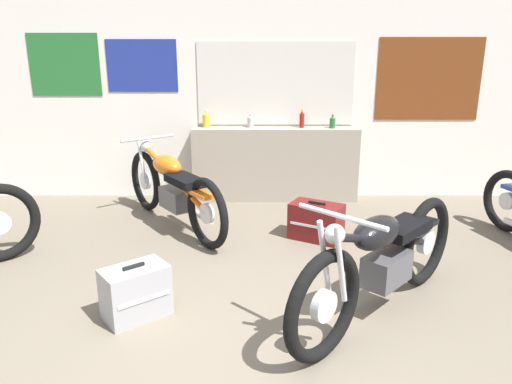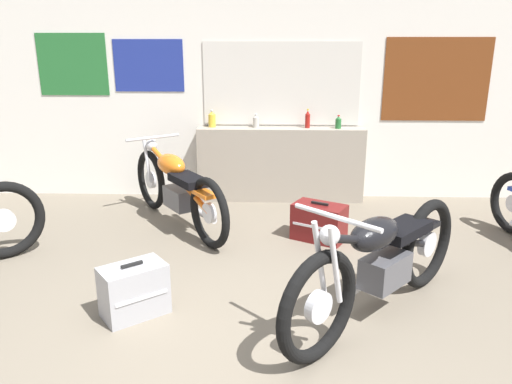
{
  "view_description": "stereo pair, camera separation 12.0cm",
  "coord_description": "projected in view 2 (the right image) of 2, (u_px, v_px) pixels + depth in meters",
  "views": [
    {
      "loc": [
        0.12,
        -2.56,
        1.97
      ],
      "look_at": [
        0.11,
        1.56,
        0.7
      ],
      "focal_mm": 35.0,
      "sensor_mm": 36.0,
      "label": 1
    },
    {
      "loc": [
        0.24,
        -2.56,
        1.97
      ],
      "look_at": [
        0.11,
        1.56,
        0.7
      ],
      "focal_mm": 35.0,
      "sensor_mm": 36.0,
      "label": 2
    }
  ],
  "objects": [
    {
      "name": "ground_plane",
      "position": [
        230.0,
        377.0,
        3.03
      ],
      "size": [
        24.0,
        24.0,
        0.0
      ],
      "primitive_type": "plane",
      "color": "#706656"
    },
    {
      "name": "wall_back",
      "position": [
        254.0,
        86.0,
        6.15
      ],
      "size": [
        10.0,
        0.07,
        2.8
      ],
      "color": "silver",
      "rests_on": "ground_plane"
    },
    {
      "name": "sill_counter",
      "position": [
        281.0,
        164.0,
        6.25
      ],
      "size": [
        2.06,
        0.28,
        0.92
      ],
      "color": "gray",
      "rests_on": "ground_plane"
    },
    {
      "name": "bottle_leftmost",
      "position": [
        212.0,
        119.0,
        6.16
      ],
      "size": [
        0.09,
        0.09,
        0.22
      ],
      "color": "gold",
      "rests_on": "sill_counter"
    },
    {
      "name": "bottle_left_center",
      "position": [
        256.0,
        121.0,
        6.14
      ],
      "size": [
        0.08,
        0.08,
        0.17
      ],
      "color": "#B7B2A8",
      "rests_on": "sill_counter"
    },
    {
      "name": "bottle_center",
      "position": [
        308.0,
        119.0,
        6.1
      ],
      "size": [
        0.06,
        0.06,
        0.23
      ],
      "color": "maroon",
      "rests_on": "sill_counter"
    },
    {
      "name": "bottle_right_center",
      "position": [
        338.0,
        123.0,
        6.06
      ],
      "size": [
        0.07,
        0.07,
        0.16
      ],
      "color": "#23662D",
      "rests_on": "sill_counter"
    },
    {
      "name": "motorcycle_orange",
      "position": [
        177.0,
        188.0,
        5.37
      ],
      "size": [
        1.32,
        1.77,
        0.9
      ],
      "color": "black",
      "rests_on": "ground_plane"
    },
    {
      "name": "motorcycle_black",
      "position": [
        381.0,
        262.0,
        3.56
      ],
      "size": [
        1.55,
        1.63,
        0.94
      ],
      "color": "black",
      "rests_on": "ground_plane"
    },
    {
      "name": "hard_case_darkred",
      "position": [
        319.0,
        222.0,
        5.06
      ],
      "size": [
        0.6,
        0.51,
        0.4
      ],
      "color": "maroon",
      "rests_on": "ground_plane"
    },
    {
      "name": "hard_case_silver",
      "position": [
        134.0,
        290.0,
        3.67
      ],
      "size": [
        0.54,
        0.5,
        0.42
      ],
      "color": "#9E9EA3",
      "rests_on": "ground_plane"
    }
  ]
}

